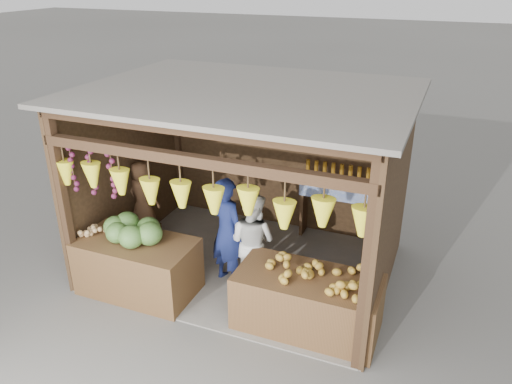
{
  "coord_description": "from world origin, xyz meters",
  "views": [
    {
      "loc": [
        2.5,
        -5.84,
        4.1
      ],
      "look_at": [
        0.18,
        -0.1,
        1.3
      ],
      "focal_mm": 35.0,
      "sensor_mm": 36.0,
      "label": 1
    }
  ],
  "objects_px": {
    "counter_left": "(138,266)",
    "man_standing": "(227,232)",
    "counter_right": "(307,302)",
    "vendor_seated": "(143,195)",
    "woman_standing": "(252,241)"
  },
  "relations": [
    {
      "from": "counter_left",
      "to": "man_standing",
      "type": "xyz_separation_m",
      "value": [
        1.03,
        0.67,
        0.41
      ]
    },
    {
      "from": "counter_left",
      "to": "vendor_seated",
      "type": "bearing_deg",
      "value": 118.89
    },
    {
      "from": "man_standing",
      "to": "woman_standing",
      "type": "height_order",
      "value": "man_standing"
    },
    {
      "from": "woman_standing",
      "to": "vendor_seated",
      "type": "xyz_separation_m",
      "value": [
        -2.01,
        0.42,
        0.17
      ]
    },
    {
      "from": "counter_right",
      "to": "woman_standing",
      "type": "xyz_separation_m",
      "value": [
        -0.96,
        0.57,
        0.34
      ]
    },
    {
      "from": "counter_right",
      "to": "counter_left",
      "type": "bearing_deg",
      "value": -176.92
    },
    {
      "from": "counter_left",
      "to": "woman_standing",
      "type": "height_order",
      "value": "woman_standing"
    },
    {
      "from": "woman_standing",
      "to": "counter_right",
      "type": "bearing_deg",
      "value": 159.43
    },
    {
      "from": "counter_left",
      "to": "man_standing",
      "type": "height_order",
      "value": "man_standing"
    },
    {
      "from": "vendor_seated",
      "to": "woman_standing",
      "type": "bearing_deg",
      "value": 173.26
    },
    {
      "from": "counter_left",
      "to": "vendor_seated",
      "type": "distance_m",
      "value": 1.36
    },
    {
      "from": "counter_right",
      "to": "vendor_seated",
      "type": "distance_m",
      "value": 3.17
    },
    {
      "from": "counter_right",
      "to": "man_standing",
      "type": "height_order",
      "value": "man_standing"
    },
    {
      "from": "counter_left",
      "to": "vendor_seated",
      "type": "height_order",
      "value": "vendor_seated"
    },
    {
      "from": "counter_left",
      "to": "man_standing",
      "type": "bearing_deg",
      "value": 32.92
    }
  ]
}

